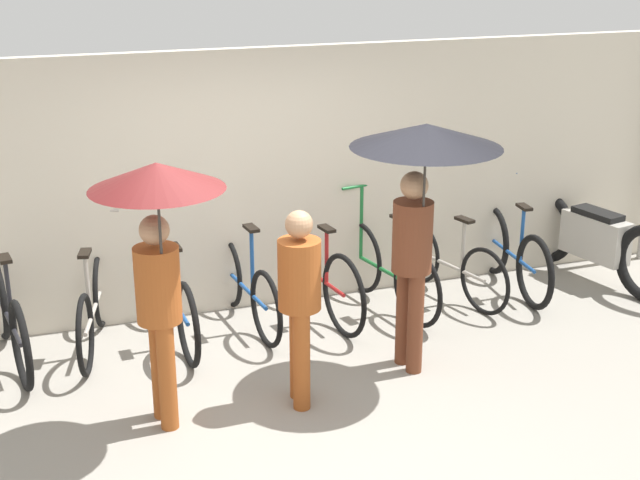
% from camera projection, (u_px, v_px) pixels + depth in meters
% --- Properties ---
extents(ground_plane, '(30.00, 30.00, 0.00)m').
position_uv_depth(ground_plane, '(304.00, 411.00, 6.70)').
color(ground_plane, gray).
extents(back_wall, '(14.36, 0.12, 2.44)m').
position_uv_depth(back_wall, '(231.00, 183.00, 8.18)').
color(back_wall, beige).
rests_on(back_wall, ground).
extents(parked_bicycle_1, '(0.45, 1.77, 1.03)m').
position_uv_depth(parked_bicycle_1, '(9.00, 319.00, 7.37)').
color(parked_bicycle_1, black).
rests_on(parked_bicycle_1, ground).
extents(parked_bicycle_2, '(0.54, 1.60, 1.10)m').
position_uv_depth(parked_bicycle_2, '(93.00, 308.00, 7.62)').
color(parked_bicycle_2, black).
rests_on(parked_bicycle_2, ground).
extents(parked_bicycle_3, '(0.44, 1.82, 1.01)m').
position_uv_depth(parked_bicycle_3, '(173.00, 298.00, 7.79)').
color(parked_bicycle_3, black).
rests_on(parked_bicycle_3, ground).
extents(parked_bicycle_4, '(0.44, 1.65, 1.02)m').
position_uv_depth(parked_bicycle_4, '(246.00, 287.00, 8.07)').
color(parked_bicycle_4, black).
rests_on(parked_bicycle_4, ground).
extents(parked_bicycle_5, '(0.44, 1.76, 0.98)m').
position_uv_depth(parked_bicycle_5, '(317.00, 275.00, 8.25)').
color(parked_bicycle_5, black).
rests_on(parked_bicycle_5, ground).
extents(parked_bicycle_6, '(0.49, 1.65, 1.11)m').
position_uv_depth(parked_bicycle_6, '(387.00, 270.00, 8.42)').
color(parked_bicycle_6, black).
rests_on(parked_bicycle_6, ground).
extents(parked_bicycle_7, '(0.56, 1.58, 1.10)m').
position_uv_depth(parked_bicycle_7, '(449.00, 263.00, 8.68)').
color(parked_bicycle_7, black).
rests_on(parked_bicycle_7, ground).
extents(parked_bicycle_8, '(0.44, 1.68, 1.08)m').
position_uv_depth(parked_bicycle_8, '(512.00, 254.00, 8.86)').
color(parked_bicycle_8, black).
rests_on(parked_bicycle_8, ground).
extents(pedestrian_leading, '(0.91, 0.91, 2.00)m').
position_uv_depth(pedestrian_leading, '(158.00, 228.00, 5.98)').
color(pedestrian_leading, '#9E4C1E').
rests_on(pedestrian_leading, ground).
extents(pedestrian_center, '(0.32, 0.32, 1.54)m').
position_uv_depth(pedestrian_center, '(300.00, 295.00, 6.54)').
color(pedestrian_center, '#9E4C1E').
rests_on(pedestrian_center, ground).
extents(pedestrian_trailing, '(1.15, 1.15, 2.07)m').
position_uv_depth(pedestrian_trailing, '(422.00, 172.00, 6.74)').
color(pedestrian_trailing, brown).
rests_on(pedestrian_trailing, ground).
extents(motorcycle, '(0.71, 2.10, 0.96)m').
position_uv_depth(motorcycle, '(595.00, 240.00, 9.07)').
color(motorcycle, black).
rests_on(motorcycle, ground).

